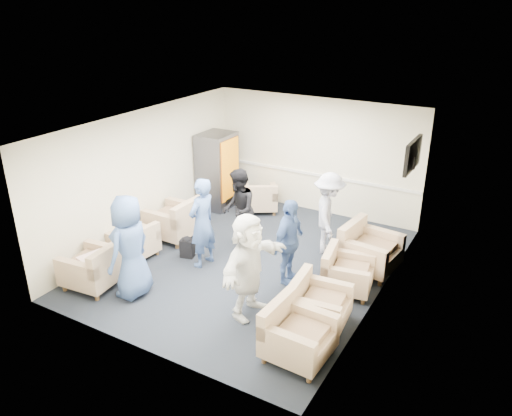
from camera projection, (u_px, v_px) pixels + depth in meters
The scene contains 25 objects.
floor at pixel (250, 262), 9.64m from camera, with size 6.00×6.00×0.00m, color black.
ceiling at pixel (249, 125), 8.59m from camera, with size 6.00×6.00×0.00m, color silver.
back_wall at pixel (315, 156), 11.51m from camera, with size 5.00×0.02×2.70m, color beige.
front_wall at pixel (136, 269), 6.72m from camera, with size 5.00×0.02×2.70m, color beige.
left_wall at pixel (145, 175), 10.26m from camera, with size 0.02×6.00×2.70m, color beige.
right_wall at pixel (384, 226), 7.97m from camera, with size 0.02×6.00×2.70m, color beige.
chair_rail at pixel (314, 174), 11.67m from camera, with size 4.98×0.04×0.06m, color white.
tv at pixel (413, 155), 9.17m from camera, with size 0.10×1.00×0.58m.
armchair_left_near at pixel (95, 269), 8.72m from camera, with size 0.96×0.96×0.70m.
armchair_left_mid at pixel (136, 244), 9.71m from camera, with size 0.82×0.82×0.60m.
armchair_left_far at pixel (176, 222), 10.48m from camera, with size 0.94×0.94×0.75m.
armchair_right_near at pixel (295, 336), 6.99m from camera, with size 0.91×0.91×0.69m.
armchair_right_midnear at pixel (317, 305), 7.72m from camera, with size 0.91×0.91×0.66m.
armchair_right_midfar at pixel (345, 274), 8.61m from camera, with size 0.93×0.93×0.65m.
armchair_right_far at pixel (367, 251), 9.25m from camera, with size 1.05×1.05×0.76m.
armchair_corner at pixel (260, 199), 11.81m from camera, with size 1.09×1.09×0.63m.
vending_machine at pixel (217, 171), 11.88m from camera, with size 0.74×0.86×1.81m.
backpack at pixel (187, 246), 9.76m from camera, with size 0.30×0.24×0.44m.
pillow at pixel (93, 259), 8.64m from camera, with size 0.46×0.35×0.13m, color white.
person_front_left at pixel (130, 247), 8.27m from camera, with size 0.88×0.58×1.81m, color #405E9A.
person_mid_left at pixel (202, 223), 9.24m from camera, with size 0.63×0.42×1.73m, color #405E9A.
person_back_left at pixel (238, 210), 9.89m from camera, with size 0.81×0.63×1.67m, color black.
person_back_right at pixel (329, 214), 9.73m from camera, with size 1.07×0.61×1.66m, color white.
person_mid_right at pixel (289, 242), 8.68m from camera, with size 0.93×0.39×1.58m, color #405E9A.
person_front_right at pixel (248, 266), 7.77m from camera, with size 1.61×0.51×1.74m, color white.
Camera 1 is at (4.32, -7.28, 4.73)m, focal length 35.00 mm.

